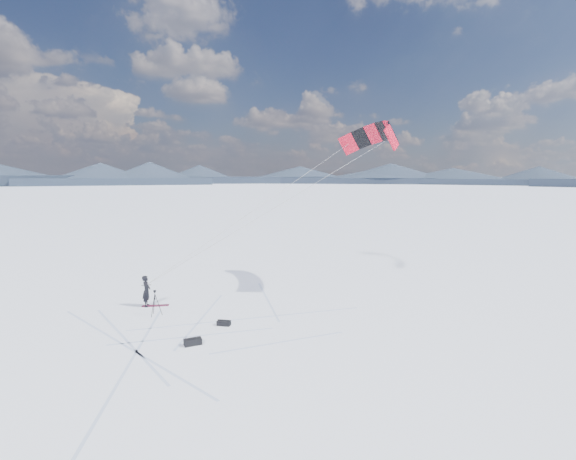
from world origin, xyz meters
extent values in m
plane|color=white|center=(0.00, 0.00, 0.00)|extent=(1800.00, 1800.00, 0.00)
cube|color=black|center=(209.56, 241.84, 1.99)|extent=(142.83, 132.24, 3.98)
cone|color=black|center=(209.56, 241.84, 3.98)|extent=(90.28, 90.28, 8.00)
cube|color=black|center=(132.93, 291.08, 1.99)|extent=(155.14, 103.25, 3.98)
cone|color=black|center=(132.93, 291.08, 3.98)|extent=(84.80, 84.80, 8.00)
cube|color=black|center=(45.54, 316.74, 1.99)|extent=(154.88, 65.89, 3.98)
cone|color=black|center=(45.54, 316.74, 3.98)|extent=(72.46, 72.46, 8.00)
cube|color=black|center=(-45.54, 316.74, 1.99)|extent=(154.88, 65.89, 3.98)
cone|color=black|center=(-45.54, 316.74, 3.98)|extent=(72.46, 72.46, 8.00)
cube|color=#A1B1D3|center=(-5.00, -4.00, 0.00)|extent=(6.00, 0.12, 0.01)
cube|color=#A1B1D3|center=(-3.30, -1.70, 0.00)|extent=(3.52, 7.29, 0.01)
cube|color=#A1B1D3|center=(-1.60, 0.60, 0.00)|extent=(6.45, 7.79, 0.01)
cube|color=#A1B1D3|center=(0.10, 2.90, 0.00)|extent=(11.66, 3.07, 0.01)
cube|color=#A1B1D3|center=(1.80, -2.80, 0.00)|extent=(1.27, 5.91, 0.01)
cube|color=#A1B1D3|center=(3.50, -0.50, 0.00)|extent=(6.52, 4.83, 0.01)
cube|color=#A1B1D3|center=(5.20, 1.80, 0.00)|extent=(8.85, 4.87, 0.01)
cube|color=#A1B1D3|center=(-4.10, -3.90, 0.00)|extent=(0.79, 11.99, 0.01)
imported|color=black|center=(-1.43, 3.77, 0.00)|extent=(0.49, 0.70, 1.82)
cube|color=maroon|center=(-0.96, 3.72, 0.02)|extent=(1.54, 0.37, 0.04)
cylinder|color=black|center=(-0.60, 2.02, 0.61)|extent=(0.37, 0.05, 1.22)
cylinder|color=black|center=(-0.85, 2.18, 0.61)|extent=(0.19, 0.35, 1.22)
cylinder|color=black|center=(-0.87, 1.88, 0.61)|extent=(0.23, 0.33, 1.22)
cylinder|color=black|center=(-0.77, 2.03, 1.05)|extent=(0.03, 0.03, 0.34)
cube|color=black|center=(-0.77, 2.03, 1.27)|extent=(0.07, 0.07, 0.05)
cube|color=black|center=(-0.77, 2.03, 1.36)|extent=(0.13, 0.09, 0.10)
cylinder|color=black|center=(-0.77, 2.12, 1.36)|extent=(0.07, 0.10, 0.07)
cube|color=black|center=(1.31, -2.43, 0.15)|extent=(0.84, 0.54, 0.29)
cylinder|color=black|center=(1.31, -2.43, 0.31)|extent=(0.74, 0.24, 0.07)
cube|color=black|center=(2.79, -0.25, 0.12)|extent=(0.74, 0.55, 0.25)
cylinder|color=black|center=(2.79, -0.25, 0.27)|extent=(0.62, 0.31, 0.08)
cube|color=red|center=(12.85, 2.37, 9.76)|extent=(1.37, 0.89, 1.61)
cube|color=black|center=(13.35, 3.23, 10.11)|extent=(1.16, 1.05, 1.50)
cube|color=red|center=(13.61, 4.25, 10.34)|extent=(0.92, 1.12, 1.36)
cube|color=black|center=(13.63, 5.34, 10.41)|extent=(0.90, 1.12, 1.22)
cube|color=red|center=(13.39, 6.41, 10.34)|extent=(1.13, 1.08, 1.36)
cube|color=black|center=(12.91, 7.36, 10.11)|extent=(1.33, 0.96, 1.50)
cube|color=red|center=(12.25, 8.09, 9.76)|extent=(1.49, 0.76, 1.61)
cylinder|color=gray|center=(5.71, 3.07, 5.51)|extent=(14.29, 1.42, 8.51)
cylinder|color=gray|center=(5.41, 5.93, 5.51)|extent=(13.70, 4.34, 8.51)
cylinder|color=black|center=(-1.43, 3.77, 1.26)|extent=(0.55, 0.09, 0.03)
camera|label=1|loc=(1.94, -20.81, 7.63)|focal=26.00mm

